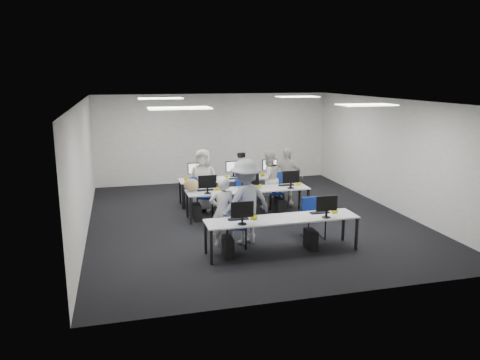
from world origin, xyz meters
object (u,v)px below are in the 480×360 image
object	(u,v)px
student_1	(268,179)
photographer	(246,202)
chair_5	(195,199)
desk_front	(282,220)
chair_4	(274,198)
student_3	(286,177)
desk_mid	(248,191)
chair_0	(237,234)
chair_1	(313,225)
chair_3	(244,200)
chair_6	(238,199)
chair_2	(206,203)
chair_7	(273,194)
student_2	(203,180)
student_0	(223,211)

from	to	relation	value
student_1	photographer	world-z (taller)	photographer
chair_5	desk_front	bearing A→B (deg)	-82.19
chair_4	student_3	xyz separation A→B (m)	(0.41, 0.18, 0.56)
desk_mid	student_1	distance (m)	1.03
desk_front	chair_4	distance (m)	3.39
chair_0	chair_1	size ratio (longest dim) A/B	0.98
chair_1	chair_3	world-z (taller)	chair_1
desk_mid	chair_4	world-z (taller)	chair_4
chair_3	student_3	distance (m)	1.42
chair_0	chair_5	distance (m)	3.00
chair_0	chair_4	bearing A→B (deg)	70.71
student_1	chair_1	bearing A→B (deg)	80.70
desk_front	chair_6	xyz separation A→B (m)	(-0.05, 3.45, -0.42)
chair_3	student_3	world-z (taller)	student_3
chair_0	chair_4	xyz separation A→B (m)	(1.76, 2.68, -0.02)
chair_4	chair_1	bearing A→B (deg)	-92.16
chair_2	chair_4	bearing A→B (deg)	20.59
chair_7	student_2	distance (m)	2.09
chair_2	chair_7	bearing A→B (deg)	27.81
desk_front	student_0	size ratio (longest dim) A/B	2.09
chair_3	chair_5	distance (m)	1.34
student_1	photographer	bearing A→B (deg)	48.28
chair_6	student_2	size ratio (longest dim) A/B	0.48
student_0	chair_3	bearing A→B (deg)	-108.57
chair_5	student_0	size ratio (longest dim) A/B	0.63
chair_2	photographer	world-z (taller)	photographer
desk_mid	student_0	bearing A→B (deg)	-119.80
chair_2	chair_3	bearing A→B (deg)	18.53
chair_6	student_1	world-z (taller)	student_1
desk_mid	chair_0	size ratio (longest dim) A/B	3.60
chair_4	student_1	distance (m)	0.57
chair_2	chair_6	bearing A→B (deg)	35.12
chair_1	student_3	world-z (taller)	student_3
desk_front	chair_5	xyz separation A→B (m)	(-1.24, 3.53, -0.38)
chair_1	photographer	size ratio (longest dim) A/B	0.48
desk_front	chair_7	size ratio (longest dim) A/B	3.27
chair_0	student_1	size ratio (longest dim) A/B	0.55
student_3	chair_1	bearing A→B (deg)	-84.20
chair_2	student_1	distance (m)	1.85
chair_6	student_2	bearing A→B (deg)	168.37
chair_7	chair_1	bearing A→B (deg)	-99.10
chair_5	chair_0	bearing A→B (deg)	-93.70
chair_6	photographer	world-z (taller)	photographer
chair_1	student_3	xyz separation A→B (m)	(0.35, 2.75, 0.53)
chair_5	student_1	xyz separation A→B (m)	(2.00, -0.25, 0.50)
chair_3	student_1	world-z (taller)	student_1
photographer	chair_4	bearing A→B (deg)	-138.86
student_0	photographer	bearing A→B (deg)	-169.66
chair_5	chair_1	bearing A→B (deg)	-63.75
desk_front	desk_mid	size ratio (longest dim) A/B	1.00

